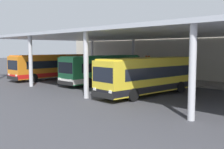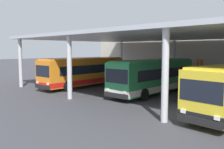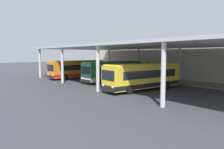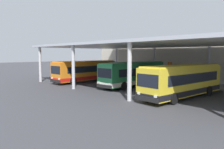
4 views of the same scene
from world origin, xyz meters
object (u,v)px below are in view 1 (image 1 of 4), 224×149
Objects in this scene: bus_second_bay at (103,69)px; banner_sign at (148,64)px; trash_bin at (112,71)px; bus_middle_bay at (149,75)px; bus_nearest_bay at (50,66)px; bench_waiting at (127,72)px.

banner_sign is (1.31, 6.45, 0.32)m from bus_second_bay.
trash_bin is at bearing 129.96° from bus_second_bay.
bus_middle_bay is at bearing -13.77° from bus_second_bay.
bus_middle_bay is 10.95m from banner_sign.
trash_bin is 7.42m from banner_sign.
bench_waiting is (5.15, 9.17, -0.99)m from bus_nearest_bay.
banner_sign reaches higher than bus_nearest_bay.
bench_waiting is at bearing 168.45° from banner_sign.
bench_waiting is at bearing 112.11° from bus_second_bay.
bench_waiting is at bearing 60.67° from bus_nearest_bay.
bus_nearest_bay is 12.57m from banner_sign.
bus_nearest_bay and bus_second_bay have the same top height.
banner_sign is (-6.93, 8.47, 0.32)m from bus_middle_bay.
banner_sign is at bearing -5.19° from trash_bin.
bus_nearest_bay is 1.00× the size of bus_middle_bay.
trash_bin is at bearing 147.26° from bus_middle_bay.
bus_second_bay is 3.32× the size of banner_sign.
bus_nearest_bay reaches higher than trash_bin.
bus_second_bay is at bearing 166.23° from bus_middle_bay.
bus_middle_bay is at bearing -50.71° from banner_sign.
bench_waiting is (-2.98, 7.33, -0.99)m from bus_second_bay.
bus_middle_bay is (8.24, -2.02, 0.00)m from bus_second_bay.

